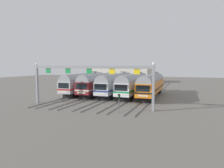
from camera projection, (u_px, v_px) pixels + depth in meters
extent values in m
plane|color=slate|center=(116.00, 95.00, 46.02)|extent=(160.00, 160.00, 0.00)
cube|color=gray|center=(108.00, 86.00, 64.76)|extent=(0.07, 70.00, 0.15)
cube|color=gray|center=(113.00, 87.00, 64.28)|extent=(0.07, 70.00, 0.15)
cube|color=gray|center=(120.00, 87.00, 63.48)|extent=(0.07, 70.00, 0.15)
cube|color=gray|center=(125.00, 87.00, 63.00)|extent=(0.07, 70.00, 0.15)
cube|color=gray|center=(132.00, 87.00, 62.19)|extent=(0.07, 70.00, 0.15)
cube|color=gray|center=(137.00, 87.00, 61.71)|extent=(0.07, 70.00, 0.15)
cube|color=gray|center=(145.00, 88.00, 60.91)|extent=(0.07, 70.00, 0.15)
cube|color=gray|center=(150.00, 88.00, 60.43)|extent=(0.07, 70.00, 0.15)
cube|color=gray|center=(158.00, 88.00, 59.63)|extent=(0.07, 70.00, 0.15)
cube|color=gray|center=(164.00, 88.00, 59.14)|extent=(0.07, 70.00, 0.15)
cube|color=#B2B5BA|center=(85.00, 84.00, 48.39)|extent=(2.85, 18.00, 2.35)
cube|color=#B21E1E|center=(85.00, 86.00, 48.42)|extent=(2.88, 18.02, 0.28)
cylinder|color=gray|center=(85.00, 79.00, 48.29)|extent=(2.74, 17.64, 2.74)
cube|color=black|center=(63.00, 86.00, 39.90)|extent=(2.28, 0.06, 1.03)
cube|color=silver|center=(63.00, 92.00, 40.00)|extent=(1.71, 0.05, 0.24)
cube|color=black|center=(71.00, 95.00, 42.64)|extent=(2.28, 2.60, 1.05)
cube|color=black|center=(96.00, 89.00, 54.45)|extent=(2.28, 2.60, 1.05)
cube|color=#4C4C51|center=(94.00, 72.00, 52.88)|extent=(1.10, 1.10, 0.20)
cube|color=maroon|center=(100.00, 85.00, 47.11)|extent=(2.85, 18.00, 2.35)
cube|color=beige|center=(100.00, 86.00, 47.14)|extent=(2.88, 18.02, 0.28)
cylinder|color=gray|center=(100.00, 79.00, 47.01)|extent=(2.74, 17.64, 2.74)
cube|color=black|center=(81.00, 86.00, 38.61)|extent=(2.28, 0.06, 1.03)
cube|color=silver|center=(81.00, 93.00, 38.72)|extent=(1.71, 0.05, 0.24)
cube|color=black|center=(88.00, 96.00, 41.35)|extent=(2.28, 2.60, 1.05)
cube|color=black|center=(110.00, 89.00, 53.17)|extent=(2.28, 2.60, 1.05)
cube|color=silver|center=(116.00, 85.00, 45.82)|extent=(2.85, 18.00, 2.35)
cube|color=navy|center=(116.00, 87.00, 45.86)|extent=(2.88, 18.02, 0.28)
cylinder|color=gray|center=(116.00, 80.00, 45.72)|extent=(2.74, 17.64, 2.74)
cube|color=black|center=(100.00, 87.00, 37.33)|extent=(2.28, 0.06, 1.03)
cube|color=silver|center=(100.00, 94.00, 37.43)|extent=(1.71, 0.05, 0.24)
cube|color=black|center=(106.00, 97.00, 40.07)|extent=(2.28, 2.60, 1.05)
cube|color=black|center=(125.00, 90.00, 51.88)|extent=(2.28, 2.60, 1.05)
cube|color=#4C4C51|center=(123.00, 72.00, 50.31)|extent=(1.10, 1.10, 0.20)
cube|color=white|center=(133.00, 86.00, 44.54)|extent=(2.85, 18.00, 2.35)
cube|color=#198C4C|center=(133.00, 87.00, 44.57)|extent=(2.88, 18.02, 0.28)
cylinder|color=gray|center=(134.00, 80.00, 44.44)|extent=(2.74, 17.64, 2.74)
cube|color=black|center=(121.00, 88.00, 36.04)|extent=(2.28, 0.06, 1.03)
cube|color=silver|center=(121.00, 95.00, 36.15)|extent=(1.71, 0.05, 0.24)
cube|color=black|center=(125.00, 98.00, 38.78)|extent=(2.28, 2.60, 1.05)
cube|color=black|center=(140.00, 90.00, 50.60)|extent=(2.28, 2.60, 1.05)
cube|color=#4C4C51|center=(139.00, 72.00, 49.02)|extent=(1.10, 1.10, 0.20)
cube|color=orange|center=(152.00, 86.00, 43.26)|extent=(2.85, 18.00, 2.35)
cube|color=black|center=(152.00, 88.00, 43.29)|extent=(2.88, 18.02, 0.28)
cylinder|color=gray|center=(152.00, 81.00, 43.15)|extent=(2.74, 17.64, 2.74)
cube|color=black|center=(143.00, 89.00, 34.76)|extent=(2.28, 0.06, 1.03)
cube|color=silver|center=(143.00, 96.00, 34.86)|extent=(1.71, 0.05, 0.24)
cube|color=black|center=(146.00, 99.00, 37.50)|extent=(2.28, 2.60, 1.05)
cube|color=black|center=(156.00, 91.00, 49.31)|extent=(2.28, 2.60, 1.05)
cube|color=#4C4C51|center=(155.00, 72.00, 47.74)|extent=(1.10, 1.10, 0.20)
cube|color=gray|center=(37.00, 84.00, 36.45)|extent=(0.36, 0.36, 6.50)
cube|color=gray|center=(153.00, 89.00, 29.70)|extent=(0.36, 0.36, 6.50)
cube|color=gray|center=(89.00, 67.00, 32.81)|extent=(20.08, 0.32, 0.44)
cube|color=#198C3F|center=(48.00, 71.00, 35.44)|extent=(0.90, 0.08, 0.80)
cube|color=#198C3F|center=(68.00, 71.00, 34.15)|extent=(0.90, 0.08, 0.80)
cube|color=#198C3F|center=(89.00, 71.00, 32.87)|extent=(0.90, 0.08, 0.80)
cube|color=yellow|center=(112.00, 71.00, 31.58)|extent=(0.90, 0.08, 0.80)
cube|color=yellow|center=(137.00, 72.00, 30.30)|extent=(0.90, 0.08, 0.80)
sphere|color=white|center=(36.00, 64.00, 36.14)|extent=(0.44, 0.44, 0.44)
sphere|color=white|center=(154.00, 64.00, 29.39)|extent=(0.44, 0.44, 0.44)
cylinder|color=#59595E|center=(119.00, 103.00, 29.01)|extent=(0.12, 0.12, 2.63)
cube|color=black|center=(119.00, 96.00, 28.93)|extent=(0.28, 0.24, 0.60)
sphere|color=green|center=(119.00, 96.00, 28.80)|extent=(0.18, 0.18, 0.18)
cube|color=beige|center=(122.00, 74.00, 84.00)|extent=(22.12, 10.00, 6.00)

